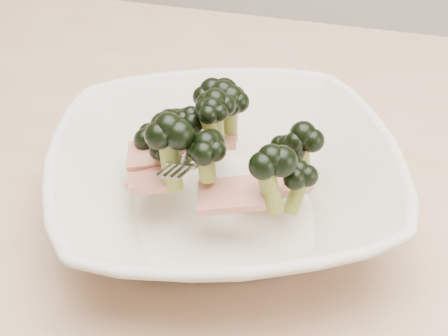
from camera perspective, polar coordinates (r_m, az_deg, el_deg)
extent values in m
cube|color=tan|center=(0.60, 10.98, -4.02)|extent=(1.20, 0.80, 0.04)
cylinder|color=tan|center=(1.25, -14.63, -2.80)|extent=(0.06, 0.06, 0.71)
imported|color=beige|center=(0.54, 0.00, -1.20)|extent=(0.38, 0.38, 0.07)
cylinder|color=olive|center=(0.54, -2.98, 2.86)|extent=(0.02, 0.02, 0.03)
ellipsoid|color=black|center=(0.53, -3.05, 4.73)|extent=(0.03, 0.03, 0.02)
cylinder|color=olive|center=(0.50, -1.62, 0.33)|extent=(0.02, 0.01, 0.03)
ellipsoid|color=black|center=(0.48, -1.65, 2.22)|extent=(0.04, 0.04, 0.03)
cylinder|color=olive|center=(0.49, 4.19, -1.87)|extent=(0.02, 0.02, 0.05)
ellipsoid|color=black|center=(0.47, 4.34, 0.91)|extent=(0.04, 0.04, 0.03)
cylinder|color=olive|center=(0.56, 0.53, 4.12)|extent=(0.01, 0.02, 0.04)
ellipsoid|color=black|center=(0.54, 0.54, 6.41)|extent=(0.03, 0.03, 0.03)
cylinder|color=olive|center=(0.55, -4.75, 2.22)|extent=(0.02, 0.02, 0.04)
ellipsoid|color=black|center=(0.53, -4.87, 4.30)|extent=(0.04, 0.04, 0.03)
cylinder|color=olive|center=(0.55, 5.71, 0.63)|extent=(0.01, 0.02, 0.03)
ellipsoid|color=black|center=(0.54, 5.81, 2.12)|extent=(0.03, 0.03, 0.02)
cylinder|color=olive|center=(0.58, -1.04, 4.38)|extent=(0.03, 0.02, 0.05)
ellipsoid|color=black|center=(0.56, -1.07, 7.08)|extent=(0.04, 0.04, 0.03)
cylinder|color=olive|center=(0.53, -0.81, 4.01)|extent=(0.01, 0.02, 0.03)
ellipsoid|color=black|center=(0.52, -0.84, 6.11)|extent=(0.04, 0.04, 0.03)
cylinder|color=olive|center=(0.52, -1.10, 3.27)|extent=(0.02, 0.02, 0.04)
ellipsoid|color=black|center=(0.51, -1.13, 5.53)|extent=(0.03, 0.03, 0.02)
cylinder|color=olive|center=(0.54, -5.28, 0.55)|extent=(0.01, 0.02, 0.03)
ellipsoid|color=black|center=(0.53, -5.38, 1.96)|extent=(0.03, 0.03, 0.02)
cylinder|color=olive|center=(0.50, -4.90, 0.67)|extent=(0.02, 0.02, 0.05)
ellipsoid|color=black|center=(0.49, -5.08, 3.69)|extent=(0.04, 0.04, 0.03)
cylinder|color=olive|center=(0.56, -6.46, 1.28)|extent=(0.02, 0.02, 0.03)
ellipsoid|color=black|center=(0.55, -6.60, 3.06)|extent=(0.03, 0.03, 0.03)
cylinder|color=olive|center=(0.56, -0.07, 4.48)|extent=(0.03, 0.03, 0.05)
ellipsoid|color=black|center=(0.55, -0.07, 6.93)|extent=(0.04, 0.04, 0.03)
cylinder|color=olive|center=(0.56, -6.29, 1.68)|extent=(0.01, 0.01, 0.03)
ellipsoid|color=black|center=(0.55, -6.41, 3.23)|extent=(0.03, 0.03, 0.02)
cylinder|color=olive|center=(0.55, 7.07, 1.00)|extent=(0.02, 0.02, 0.04)
ellipsoid|color=black|center=(0.53, 7.25, 3.08)|extent=(0.04, 0.04, 0.03)
cylinder|color=olive|center=(0.55, -4.37, 2.50)|extent=(0.02, 0.02, 0.04)
ellipsoid|color=black|center=(0.54, -4.48, 4.45)|extent=(0.03, 0.03, 0.02)
cylinder|color=olive|center=(0.51, 6.69, -2.32)|extent=(0.02, 0.02, 0.04)
ellipsoid|color=black|center=(0.50, 6.87, -0.28)|extent=(0.03, 0.03, 0.02)
cube|color=maroon|center=(0.55, -6.30, 1.28)|extent=(0.06, 0.04, 0.02)
cube|color=maroon|center=(0.54, 5.98, -1.48)|extent=(0.04, 0.05, 0.02)
cube|color=maroon|center=(0.50, 0.66, -2.47)|extent=(0.06, 0.05, 0.02)
cube|color=maroon|center=(0.52, -6.75, -1.32)|extent=(0.04, 0.04, 0.01)
cube|color=maroon|center=(0.55, -4.94, 1.53)|extent=(0.04, 0.03, 0.02)
cube|color=maroon|center=(0.57, -0.25, 3.56)|extent=(0.04, 0.05, 0.02)
cube|color=maroon|center=(0.54, 4.00, -1.43)|extent=(0.05, 0.03, 0.02)
cube|color=maroon|center=(0.53, -6.16, -0.70)|extent=(0.05, 0.04, 0.02)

